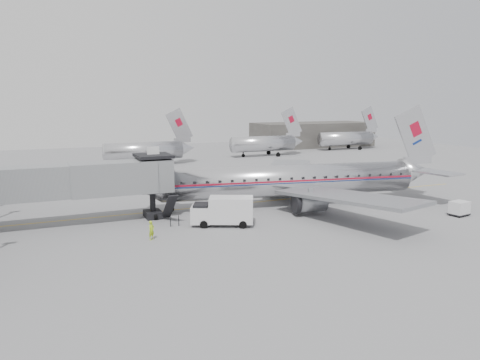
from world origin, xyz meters
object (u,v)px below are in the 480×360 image
(baggage_cart_white, at_px, (459,208))
(baggage_cart_navy, at_px, (342,196))
(ramp_worker, at_px, (151,230))
(airliner, at_px, (296,180))
(service_van, at_px, (223,211))

(baggage_cart_white, bearing_deg, baggage_cart_navy, 117.28)
(ramp_worker, bearing_deg, airliner, -14.70)
(service_van, bearing_deg, airliner, 49.49)
(baggage_cart_white, relative_size, ramp_worker, 1.27)
(service_van, distance_m, ramp_worker, 7.49)
(baggage_cart_navy, relative_size, ramp_worker, 1.28)
(airliner, height_order, baggage_cart_navy, airliner)
(airliner, bearing_deg, baggage_cart_navy, 0.87)
(service_van, bearing_deg, ramp_worker, -140.88)
(service_van, xyz_separation_m, baggage_cart_white, (23.48, -6.14, -0.63))
(baggage_cart_white, xyz_separation_m, ramp_worker, (-30.71, 4.32, 0.03))
(airliner, distance_m, service_van, 11.76)
(airliner, distance_m, baggage_cart_white, 17.04)
(baggage_cart_white, distance_m, ramp_worker, 31.01)
(baggage_cart_navy, bearing_deg, ramp_worker, -178.16)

